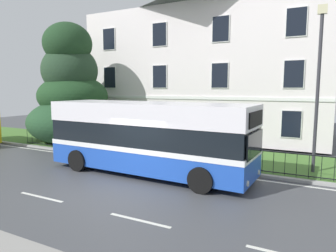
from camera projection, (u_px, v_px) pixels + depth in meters
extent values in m
cube|color=#44464A|center=(120.00, 191.00, 11.10)|extent=(60.00, 56.00, 0.06)
cube|color=silver|center=(167.00, 167.00, 14.30)|extent=(54.00, 0.14, 0.01)
cube|color=silver|center=(41.00, 197.00, 10.43)|extent=(2.00, 0.12, 0.01)
cube|color=silver|center=(140.00, 220.00, 8.59)|extent=(2.00, 0.12, 0.01)
cube|color=#9E9E99|center=(171.00, 164.00, 14.71)|extent=(57.00, 0.24, 0.12)
cube|color=#45712E|center=(192.00, 154.00, 16.92)|extent=(57.00, 4.78, 0.12)
cube|color=white|center=(211.00, 75.00, 23.73)|extent=(17.13, 8.68, 9.15)
cube|color=white|center=(188.00, 98.00, 20.08)|extent=(17.13, 0.06, 0.20)
cube|color=#2D333D|center=(188.00, 125.00, 20.31)|extent=(1.10, 0.06, 2.20)
cube|color=white|center=(111.00, 115.00, 23.19)|extent=(1.12, 0.04, 1.60)
cube|color=black|center=(111.00, 115.00, 23.18)|extent=(1.02, 0.03, 1.50)
cube|color=white|center=(160.00, 117.00, 21.23)|extent=(1.12, 0.04, 1.60)
cube|color=black|center=(160.00, 117.00, 21.21)|extent=(1.02, 0.03, 1.50)
cube|color=white|center=(219.00, 120.00, 19.27)|extent=(1.12, 0.04, 1.60)
cube|color=black|center=(219.00, 120.00, 19.25)|extent=(1.02, 0.03, 1.50)
cube|color=white|center=(291.00, 124.00, 17.31)|extent=(1.12, 0.04, 1.60)
cube|color=black|center=(291.00, 124.00, 17.29)|extent=(1.02, 0.03, 1.50)
cube|color=white|center=(110.00, 78.00, 22.84)|extent=(1.12, 0.04, 1.60)
cube|color=black|center=(110.00, 78.00, 22.82)|extent=(1.02, 0.03, 1.50)
cube|color=white|center=(160.00, 77.00, 20.88)|extent=(1.12, 0.04, 1.60)
cube|color=black|center=(159.00, 77.00, 20.86)|extent=(1.02, 0.03, 1.50)
cube|color=white|center=(220.00, 75.00, 18.92)|extent=(1.12, 0.04, 1.60)
cube|color=black|center=(220.00, 75.00, 18.90)|extent=(1.02, 0.03, 1.50)
cube|color=white|center=(294.00, 74.00, 16.96)|extent=(1.12, 0.04, 1.60)
cube|color=black|center=(294.00, 74.00, 16.94)|extent=(1.02, 0.03, 1.50)
cube|color=white|center=(109.00, 39.00, 22.49)|extent=(1.12, 0.04, 1.60)
cube|color=black|center=(109.00, 39.00, 22.47)|extent=(1.02, 0.03, 1.50)
cube|color=white|center=(159.00, 34.00, 20.53)|extent=(1.12, 0.04, 1.60)
cube|color=black|center=(159.00, 34.00, 20.51)|extent=(1.02, 0.03, 1.50)
cube|color=white|center=(221.00, 29.00, 18.57)|extent=(1.12, 0.04, 1.60)
cube|color=black|center=(221.00, 29.00, 18.55)|extent=(1.02, 0.03, 1.50)
cube|color=white|center=(296.00, 22.00, 16.60)|extent=(1.12, 0.04, 1.60)
cube|color=black|center=(296.00, 22.00, 16.59)|extent=(1.02, 0.03, 1.50)
cube|color=black|center=(145.00, 140.00, 15.58)|extent=(18.03, 0.04, 0.04)
cube|color=black|center=(145.00, 156.00, 15.69)|extent=(18.03, 0.04, 0.04)
cylinder|color=black|center=(27.00, 136.00, 19.77)|extent=(0.02, 0.02, 0.95)
cylinder|color=black|center=(32.00, 137.00, 19.57)|extent=(0.02, 0.02, 0.95)
cylinder|color=black|center=(37.00, 137.00, 19.36)|extent=(0.02, 0.02, 0.95)
cylinder|color=black|center=(42.00, 138.00, 19.15)|extent=(0.02, 0.02, 0.95)
cylinder|color=black|center=(47.00, 138.00, 18.95)|extent=(0.02, 0.02, 0.95)
cylinder|color=black|center=(52.00, 139.00, 18.74)|extent=(0.02, 0.02, 0.95)
cylinder|color=black|center=(57.00, 139.00, 18.53)|extent=(0.02, 0.02, 0.95)
cylinder|color=black|center=(63.00, 140.00, 18.33)|extent=(0.02, 0.02, 0.95)
cylinder|color=black|center=(68.00, 141.00, 18.12)|extent=(0.02, 0.02, 0.95)
cylinder|color=black|center=(74.00, 141.00, 17.91)|extent=(0.02, 0.02, 0.95)
cylinder|color=black|center=(79.00, 142.00, 17.71)|extent=(0.02, 0.02, 0.95)
cylinder|color=black|center=(85.00, 142.00, 17.50)|extent=(0.02, 0.02, 0.95)
cylinder|color=black|center=(91.00, 143.00, 17.29)|extent=(0.02, 0.02, 0.95)
cylinder|color=black|center=(98.00, 144.00, 17.09)|extent=(0.02, 0.02, 0.95)
cylinder|color=black|center=(104.00, 144.00, 16.88)|extent=(0.02, 0.02, 0.95)
cylinder|color=black|center=(110.00, 145.00, 16.67)|extent=(0.02, 0.02, 0.95)
cylinder|color=black|center=(117.00, 146.00, 16.47)|extent=(0.02, 0.02, 0.95)
cylinder|color=black|center=(124.00, 147.00, 16.26)|extent=(0.02, 0.02, 0.95)
cylinder|color=black|center=(131.00, 147.00, 16.05)|extent=(0.02, 0.02, 0.95)
cylinder|color=black|center=(138.00, 148.00, 15.85)|extent=(0.02, 0.02, 0.95)
cylinder|color=black|center=(145.00, 149.00, 15.64)|extent=(0.02, 0.02, 0.95)
cylinder|color=black|center=(153.00, 150.00, 15.44)|extent=(0.02, 0.02, 0.95)
cylinder|color=black|center=(161.00, 151.00, 15.23)|extent=(0.02, 0.02, 0.95)
cylinder|color=black|center=(169.00, 151.00, 15.02)|extent=(0.02, 0.02, 0.95)
cylinder|color=black|center=(177.00, 152.00, 14.82)|extent=(0.02, 0.02, 0.95)
cylinder|color=black|center=(185.00, 153.00, 14.61)|extent=(0.02, 0.02, 0.95)
cylinder|color=black|center=(194.00, 154.00, 14.40)|extent=(0.02, 0.02, 0.95)
cylinder|color=black|center=(203.00, 155.00, 14.20)|extent=(0.02, 0.02, 0.95)
cylinder|color=black|center=(212.00, 156.00, 13.99)|extent=(0.02, 0.02, 0.95)
cylinder|color=black|center=(222.00, 157.00, 13.78)|extent=(0.02, 0.02, 0.95)
cylinder|color=black|center=(231.00, 158.00, 13.58)|extent=(0.02, 0.02, 0.95)
cylinder|color=black|center=(241.00, 159.00, 13.37)|extent=(0.02, 0.02, 0.95)
cylinder|color=black|center=(252.00, 161.00, 13.16)|extent=(0.02, 0.02, 0.95)
cylinder|color=black|center=(262.00, 162.00, 12.96)|extent=(0.02, 0.02, 0.95)
cylinder|color=black|center=(273.00, 163.00, 12.75)|extent=(0.02, 0.02, 0.95)
cylinder|color=black|center=(285.00, 164.00, 12.54)|extent=(0.02, 0.02, 0.95)
cylinder|color=black|center=(297.00, 165.00, 12.34)|extent=(0.02, 0.02, 0.95)
cylinder|color=black|center=(309.00, 167.00, 12.13)|extent=(0.02, 0.02, 0.95)
cylinder|color=black|center=(322.00, 168.00, 11.92)|extent=(0.02, 0.02, 0.95)
cylinder|color=black|center=(335.00, 169.00, 11.72)|extent=(0.02, 0.02, 0.95)
cylinder|color=#423328|center=(73.00, 127.00, 20.92)|extent=(0.39, 0.39, 1.88)
ellipsoid|color=#224528|center=(72.00, 122.00, 20.62)|extent=(5.80, 5.80, 3.10)
ellipsoid|color=#1E3E20|center=(73.00, 96.00, 20.84)|extent=(4.70, 4.70, 2.86)
ellipsoid|color=#243D27|center=(70.00, 70.00, 20.56)|extent=(3.72, 3.72, 3.39)
ellipsoid|color=#1D3A1F|center=(68.00, 44.00, 20.05)|extent=(3.18, 3.18, 2.75)
cube|color=#1E4AB7|center=(148.00, 156.00, 13.24)|extent=(9.16, 2.81, 1.02)
cube|color=white|center=(148.00, 145.00, 13.18)|extent=(9.18, 2.83, 0.20)
cube|color=black|center=(148.00, 134.00, 13.11)|extent=(9.08, 2.77, 0.96)
cube|color=silver|center=(148.00, 113.00, 13.00)|extent=(9.16, 2.81, 0.85)
cube|color=black|center=(255.00, 144.00, 10.90)|extent=(0.13, 2.12, 0.89)
cube|color=black|center=(256.00, 119.00, 10.78)|extent=(0.12, 1.82, 0.54)
cylinder|color=silver|center=(259.00, 172.00, 11.75)|extent=(0.05, 0.20, 0.20)
cylinder|color=silver|center=(248.00, 184.00, 10.36)|extent=(0.05, 0.20, 0.20)
cylinder|color=black|center=(224.00, 165.00, 12.86)|extent=(0.97, 0.33, 0.96)
cylinder|color=black|center=(201.00, 180.00, 10.77)|extent=(0.97, 0.33, 0.96)
cylinder|color=black|center=(113.00, 151.00, 15.78)|extent=(0.97, 0.33, 0.96)
cylinder|color=black|center=(78.00, 160.00, 13.68)|extent=(0.97, 0.33, 0.96)
cylinder|color=#333338|center=(317.00, 95.00, 12.70)|extent=(0.14, 0.14, 6.57)
cube|color=beige|center=(323.00, 9.00, 12.27)|extent=(0.36, 0.24, 0.36)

